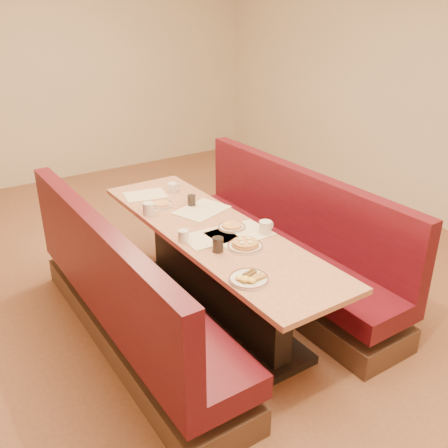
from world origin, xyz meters
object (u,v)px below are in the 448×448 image
coffee_mug_a (266,227)px  diner_table (213,272)px  booth_right (285,250)px  coffee_mug_b (184,235)px  pancake_plate (245,245)px  soda_tumbler_mid (192,200)px  eggs_plate (249,279)px  soda_tumbler_near (218,245)px  coffee_mug_c (173,187)px  coffee_mug_d (149,208)px  booth_left (126,302)px

coffee_mug_a → diner_table: bearing=127.4°
booth_right → coffee_mug_b: 1.10m
pancake_plate → soda_tumbler_mid: soda_tumbler_mid is taller
eggs_plate → coffee_mug_b: 0.71m
booth_right → coffee_mug_b: booth_right is taller
coffee_mug_b → soda_tumbler_near: size_ratio=1.00×
coffee_mug_c → coffee_mug_d: bearing=-129.9°
booth_left → soda_tumbler_near: 0.79m
booth_left → eggs_plate: (0.51, -0.76, 0.40)m
diner_table → soda_tumbler_mid: (0.10, 0.48, 0.42)m
diner_table → coffee_mug_b: 0.50m
eggs_plate → soda_tumbler_near: size_ratio=2.44×
coffee_mug_d → soda_tumbler_near: bearing=-74.2°
soda_tumbler_near → soda_tumbler_mid: bearing=71.9°
pancake_plate → coffee_mug_d: size_ratio=1.90×
coffee_mug_d → soda_tumbler_near: (0.11, -0.84, -0.00)m
soda_tumbler_near → soda_tumbler_mid: 0.86m
coffee_mug_a → coffee_mug_d: 0.97m
coffee_mug_d → coffee_mug_b: bearing=-81.9°
coffee_mug_a → coffee_mug_c: 1.15m
coffee_mug_a → soda_tumbler_mid: coffee_mug_a is taller
booth_left → soda_tumbler_near: size_ratio=23.88×
soda_tumbler_near → soda_tumbler_mid: size_ratio=1.11×
coffee_mug_c → coffee_mug_b: bearing=-104.2°
eggs_plate → coffee_mug_a: size_ratio=1.95×
diner_table → pancake_plate: pancake_plate is taller
coffee_mug_a → coffee_mug_d: coffee_mug_d is taller
coffee_mug_b → coffee_mug_c: bearing=41.5°
diner_table → booth_right: booth_right is taller
diner_table → eggs_plate: bearing=-106.0°
coffee_mug_c → booth_right: bearing=-44.8°
booth_right → soda_tumbler_mid: 0.91m
booth_right → soda_tumbler_mid: size_ratio=26.55×
soda_tumbler_near → coffee_mug_a: bearing=5.6°
diner_table → booth_left: bearing=180.0°
coffee_mug_b → soda_tumbler_mid: 0.66m
eggs_plate → coffee_mug_b: coffee_mug_b is taller
booth_right → coffee_mug_a: bearing=-147.6°
coffee_mug_d → booth_left: bearing=-123.5°
booth_left → coffee_mug_a: (1.02, -0.28, 0.44)m
diner_table → coffee_mug_c: (0.12, 0.85, 0.42)m
diner_table → coffee_mug_a: bearing=-45.1°
coffee_mug_b → coffee_mug_c: (0.40, 0.91, 0.00)m
pancake_plate → booth_right: bearing=28.6°
coffee_mug_b → soda_tumbler_near: 0.30m
coffee_mug_c → soda_tumbler_near: bearing=-94.0°
coffee_mug_c → soda_tumbler_near: soda_tumbler_near is taller
pancake_plate → soda_tumbler_near: size_ratio=2.43×
coffee_mug_a → coffee_mug_b: bearing=150.2°
booth_right → pancake_plate: 0.90m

